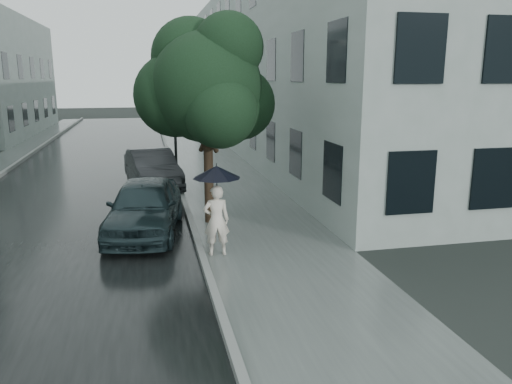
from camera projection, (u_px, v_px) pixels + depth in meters
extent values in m
plane|color=black|center=(292.00, 284.00, 9.85)|extent=(120.00, 120.00, 0.00)
cube|color=slate|center=(218.00, 172.00, 21.31)|extent=(3.50, 60.00, 0.01)
cube|color=slate|center=(175.00, 172.00, 20.91)|extent=(0.15, 60.00, 0.15)
cube|color=black|center=(87.00, 178.00, 20.19)|extent=(6.85, 60.00, 0.00)
cube|color=#95A29E|center=(289.00, 68.00, 28.53)|extent=(7.00, 36.00, 9.00)
cube|color=black|center=(229.00, 67.00, 27.80)|extent=(0.08, 32.40, 7.20)
cube|color=black|center=(33.00, 76.00, 35.31)|extent=(0.08, 16.20, 6.40)
imported|color=beige|center=(216.00, 220.00, 11.31)|extent=(0.60, 0.40, 1.63)
cylinder|color=black|center=(217.00, 195.00, 11.22)|extent=(0.02, 0.02, 0.79)
cone|color=black|center=(217.00, 172.00, 11.10)|extent=(1.33, 1.33, 0.28)
cylinder|color=black|center=(216.00, 165.00, 11.06)|extent=(0.02, 0.02, 0.08)
cylinder|color=black|center=(217.00, 213.00, 11.31)|extent=(0.03, 0.03, 0.06)
cylinder|color=#332619|center=(209.00, 177.00, 13.79)|extent=(0.26, 0.26, 2.59)
sphere|color=#18341F|center=(207.00, 87.00, 13.24)|extent=(2.95, 2.95, 2.95)
sphere|color=#18341F|center=(238.00, 104.00, 13.86)|extent=(2.04, 2.04, 2.04)
sphere|color=#18341F|center=(176.00, 95.00, 13.56)|extent=(2.27, 2.27, 2.27)
sphere|color=#18341F|center=(220.00, 111.00, 12.66)|extent=(1.92, 1.92, 1.92)
sphere|color=#18341F|center=(191.00, 57.00, 13.64)|extent=(2.15, 2.15, 2.15)
sphere|color=#18341F|center=(229.00, 47.00, 12.92)|extent=(1.83, 1.83, 1.83)
cylinder|color=black|center=(174.00, 107.00, 20.98)|extent=(0.12, 0.12, 5.47)
cylinder|color=black|center=(177.00, 169.00, 21.58)|extent=(0.28, 0.28, 0.20)
cylinder|color=black|center=(166.00, 39.00, 20.23)|extent=(0.50, 0.25, 0.08)
sphere|color=silver|center=(159.00, 40.00, 20.08)|extent=(0.32, 0.32, 0.32)
imported|color=#1B2A2E|center=(145.00, 206.00, 12.90)|extent=(2.32, 4.44, 1.44)
imported|color=black|center=(152.00, 169.00, 18.28)|extent=(2.18, 4.42, 1.39)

